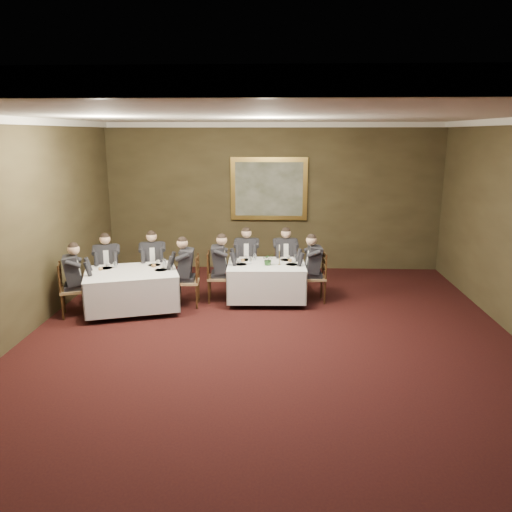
# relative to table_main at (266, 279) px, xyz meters

# --- Properties ---
(ground) EXTENTS (10.00, 10.00, 0.00)m
(ground) POSITION_rel_table_main_xyz_m (0.10, -2.47, -0.45)
(ground) COLOR black
(ground) RESTS_ON ground
(ceiling) EXTENTS (8.00, 10.00, 0.10)m
(ceiling) POSITION_rel_table_main_xyz_m (0.10, -2.47, 3.05)
(ceiling) COLOR silver
(ceiling) RESTS_ON back_wall
(back_wall) EXTENTS (8.00, 0.10, 3.50)m
(back_wall) POSITION_rel_table_main_xyz_m (0.10, 2.53, 1.30)
(back_wall) COLOR #332C19
(back_wall) RESTS_ON ground
(front_wall) EXTENTS (8.00, 0.10, 3.50)m
(front_wall) POSITION_rel_table_main_xyz_m (0.10, -7.47, 1.30)
(front_wall) COLOR #332C19
(front_wall) RESTS_ON ground
(crown_molding) EXTENTS (8.00, 10.00, 0.12)m
(crown_molding) POSITION_rel_table_main_xyz_m (0.10, -2.47, 2.99)
(crown_molding) COLOR white
(crown_molding) RESTS_ON back_wall
(table_main) EXTENTS (1.56, 1.21, 0.67)m
(table_main) POSITION_rel_table_main_xyz_m (0.00, 0.00, 0.00)
(table_main) COLOR black
(table_main) RESTS_ON ground
(table_second) EXTENTS (1.98, 1.72, 0.67)m
(table_second) POSITION_rel_table_main_xyz_m (-2.50, -0.65, 0.00)
(table_second) COLOR black
(table_second) RESTS_ON ground
(chair_main_backleft) EXTENTS (0.44, 0.42, 1.00)m
(chair_main_backleft) POSITION_rel_table_main_xyz_m (-0.43, 0.77, -0.17)
(chair_main_backleft) COLOR olive
(chair_main_backleft) RESTS_ON ground
(diner_main_backleft) EXTENTS (0.42, 0.48, 1.35)m
(diner_main_backleft) POSITION_rel_table_main_xyz_m (-0.43, 0.75, 0.06)
(diner_main_backleft) COLOR black
(diner_main_backleft) RESTS_ON chair_main_backleft
(chair_main_backright) EXTENTS (0.47, 0.45, 1.00)m
(chair_main_backright) POSITION_rel_table_main_xyz_m (0.38, 0.79, -0.17)
(chair_main_backright) COLOR olive
(chair_main_backright) RESTS_ON ground
(diner_main_backright) EXTENTS (0.44, 0.51, 1.35)m
(diner_main_backright) POSITION_rel_table_main_xyz_m (0.38, 0.78, 0.06)
(diner_main_backright) COLOR black
(diner_main_backright) RESTS_ON chair_main_backright
(chair_main_endleft) EXTENTS (0.45, 0.47, 1.00)m
(chair_main_endleft) POSITION_rel_table_main_xyz_m (-0.96, -0.03, -0.17)
(chair_main_endleft) COLOR olive
(chair_main_endleft) RESTS_ON ground
(diner_main_endleft) EXTENTS (0.51, 0.44, 1.35)m
(diner_main_endleft) POSITION_rel_table_main_xyz_m (-0.95, -0.03, 0.06)
(diner_main_endleft) COLOR black
(diner_main_endleft) RESTS_ON chair_main_endleft
(chair_main_endright) EXTENTS (0.45, 0.47, 1.00)m
(chair_main_endright) POSITION_rel_table_main_xyz_m (0.96, 0.03, -0.17)
(chair_main_endright) COLOR olive
(chair_main_endright) RESTS_ON ground
(diner_main_endright) EXTENTS (0.51, 0.44, 1.35)m
(diner_main_endright) POSITION_rel_table_main_xyz_m (0.95, 0.03, 0.06)
(diner_main_endright) COLOR black
(diner_main_endright) RESTS_ON chair_main_endright
(chair_sec_backleft) EXTENTS (0.54, 0.52, 1.00)m
(chair_sec_backleft) POSITION_rel_table_main_xyz_m (-3.18, 0.04, -0.17)
(chair_sec_backleft) COLOR olive
(chair_sec_backleft) RESTS_ON ground
(diner_sec_backleft) EXTENTS (0.52, 0.57, 1.35)m
(diner_sec_backleft) POSITION_rel_table_main_xyz_m (-3.18, 0.03, 0.06)
(diner_sec_backleft) COLOR black
(diner_sec_backleft) RESTS_ON chair_sec_backleft
(chair_sec_backright) EXTENTS (0.52, 0.51, 1.00)m
(chair_sec_backright) POSITION_rel_table_main_xyz_m (-2.32, 0.31, -0.17)
(chair_sec_backright) COLOR olive
(chair_sec_backright) RESTS_ON ground
(diner_sec_backright) EXTENTS (0.49, 0.56, 1.35)m
(diner_sec_backright) POSITION_rel_table_main_xyz_m (-2.32, 0.30, 0.06)
(diner_sec_backright) COLOR black
(diner_sec_backright) RESTS_ON chair_sec_backright
(chair_sec_endright) EXTENTS (0.45, 0.47, 1.00)m
(chair_sec_endright) POSITION_rel_table_main_xyz_m (-1.49, -0.33, -0.17)
(chair_sec_endright) COLOR olive
(chair_sec_endright) RESTS_ON ground
(diner_sec_endright) EXTENTS (0.50, 0.44, 1.35)m
(diner_sec_endright) POSITION_rel_table_main_xyz_m (-1.50, -0.33, 0.06)
(diner_sec_endright) COLOR black
(diner_sec_endright) RESTS_ON chair_sec_endright
(chair_sec_endleft) EXTENTS (0.54, 0.56, 1.00)m
(chair_sec_endleft) POSITION_rel_table_main_xyz_m (-3.51, -0.96, -0.17)
(chair_sec_endleft) COLOR olive
(chair_sec_endleft) RESTS_ON ground
(diner_sec_endleft) EXTENTS (0.59, 0.54, 1.35)m
(diner_sec_endleft) POSITION_rel_table_main_xyz_m (-3.50, -0.96, 0.06)
(diner_sec_endleft) COLOR black
(diner_sec_endleft) RESTS_ON chair_sec_endleft
(centerpiece) EXTENTS (0.24, 0.22, 0.25)m
(centerpiece) POSITION_rel_table_main_xyz_m (0.04, -0.10, 0.44)
(centerpiece) COLOR #2D5926
(centerpiece) RESTS_ON table_main
(candlestick) EXTENTS (0.06, 0.06, 0.41)m
(candlestick) POSITION_rel_table_main_xyz_m (0.25, -0.05, 0.47)
(candlestick) COLOR #B89138
(candlestick) RESTS_ON table_main
(place_setting_table_main) EXTENTS (0.33, 0.31, 0.14)m
(place_setting_table_main) POSITION_rel_table_main_xyz_m (-0.36, 0.33, 0.35)
(place_setting_table_main) COLOR white
(place_setting_table_main) RESTS_ON table_main
(place_setting_table_second) EXTENTS (0.33, 0.31, 0.14)m
(place_setting_table_second) POSITION_rel_table_main_xyz_m (-2.98, -0.42, 0.35)
(place_setting_table_second) COLOR white
(place_setting_table_second) RESTS_ON table_second
(painting) EXTENTS (1.82, 0.09, 1.49)m
(painting) POSITION_rel_table_main_xyz_m (0.00, 2.47, 1.51)
(painting) COLOR gold
(painting) RESTS_ON back_wall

